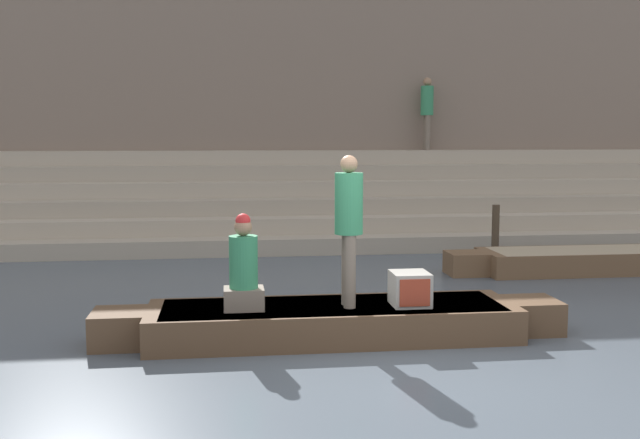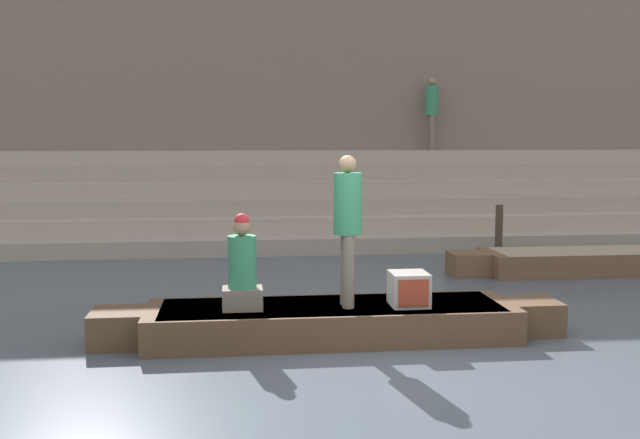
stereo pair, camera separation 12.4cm
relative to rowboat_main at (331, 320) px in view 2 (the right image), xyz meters
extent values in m
plane|color=#4C5660|center=(0.67, -1.28, -0.22)|extent=(120.00, 120.00, 0.00)
cube|color=tan|center=(0.67, 8.06, -0.05)|extent=(36.00, 3.88, 0.34)
cube|color=#B2A28D|center=(0.67, 8.38, 0.29)|extent=(36.00, 3.24, 0.34)
cube|color=tan|center=(0.67, 8.71, 0.64)|extent=(36.00, 2.59, 0.34)
cube|color=#B2A28D|center=(0.67, 9.03, 0.98)|extent=(36.00, 1.94, 0.34)
cube|color=tan|center=(0.67, 9.35, 1.32)|extent=(36.00, 1.29, 0.34)
cube|color=#B2A28D|center=(0.67, 9.68, 1.66)|extent=(36.00, 0.65, 0.34)
cube|color=#7F6B5B|center=(0.67, 10.60, 3.93)|extent=(34.20, 1.20, 8.29)
cube|color=#4C4037|center=(0.67, 9.98, 0.08)|extent=(34.20, 0.12, 0.60)
cube|color=brown|center=(0.00, 0.00, -0.01)|extent=(4.41, 1.24, 0.41)
cube|color=tan|center=(0.00, 0.00, 0.16)|extent=(4.06, 1.14, 0.05)
cube|color=brown|center=(2.52, 0.00, -0.01)|extent=(0.62, 0.68, 0.41)
cube|color=brown|center=(-2.51, 0.00, -0.01)|extent=(0.62, 0.68, 0.41)
cylinder|color=olive|center=(-0.66, 0.72, 0.09)|extent=(2.56, 0.04, 0.04)
cylinder|color=#756656|center=(0.18, 0.02, 0.62)|extent=(0.14, 0.14, 0.87)
cylinder|color=#756656|center=(0.18, -0.17, 0.62)|extent=(0.14, 0.14, 0.87)
cylinder|color=#338456|center=(0.18, -0.07, 1.42)|extent=(0.33, 0.33, 0.72)
sphere|color=#9E7556|center=(0.18, -0.07, 1.89)|extent=(0.21, 0.21, 0.21)
cube|color=#756656|center=(-1.06, -0.08, 0.32)|extent=(0.47, 0.37, 0.25)
cylinder|color=#338456|center=(-1.06, -0.08, 0.75)|extent=(0.33, 0.33, 0.62)
sphere|color=#9E7556|center=(-1.06, -0.08, 1.16)|extent=(0.21, 0.21, 0.21)
sphere|color=red|center=(-1.06, -0.08, 1.23)|extent=(0.18, 0.18, 0.18)
cube|color=#9E998E|center=(0.92, -0.12, 0.39)|extent=(0.44, 0.47, 0.40)
cube|color=#99331E|center=(0.92, -0.36, 0.39)|extent=(0.36, 0.02, 0.32)
cube|color=brown|center=(5.63, 3.78, -0.02)|extent=(4.77, 1.18, 0.40)
cube|color=tan|center=(5.63, 3.78, 0.15)|extent=(4.38, 1.08, 0.05)
cube|color=brown|center=(2.92, 3.78, -0.02)|extent=(0.67, 0.65, 0.40)
cylinder|color=#473828|center=(4.04, 5.39, 0.31)|extent=(0.15, 0.15, 1.07)
cylinder|color=#756656|center=(3.78, 9.77, 2.27)|extent=(0.13, 0.13, 0.87)
cylinder|color=#756656|center=(3.78, 9.59, 2.27)|extent=(0.13, 0.13, 0.87)
cylinder|color=#338456|center=(3.78, 9.68, 3.07)|extent=(0.32, 0.32, 0.73)
sphere|color=#9E7556|center=(3.78, 9.68, 3.53)|extent=(0.21, 0.21, 0.21)
camera|label=1|loc=(-1.26, -8.72, 2.23)|focal=42.00mm
camera|label=2|loc=(-1.14, -8.74, 2.23)|focal=42.00mm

